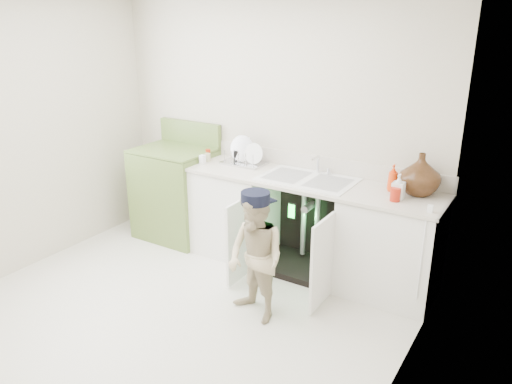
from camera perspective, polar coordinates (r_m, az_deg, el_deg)
ground at (r=4.25m, az=-8.90°, el=-13.34°), size 3.50×3.50×0.00m
room_shell at (r=3.73m, az=-9.91°, el=3.00°), size 6.00×5.50×1.26m
counter_run at (r=4.64m, az=6.15°, el=-3.57°), size 2.44×1.02×1.25m
avocado_stove at (r=5.43m, az=-9.10°, el=0.05°), size 0.78×0.65×1.22m
repair_worker at (r=3.88m, az=-0.02°, el=-7.47°), size 0.61×0.85×1.05m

